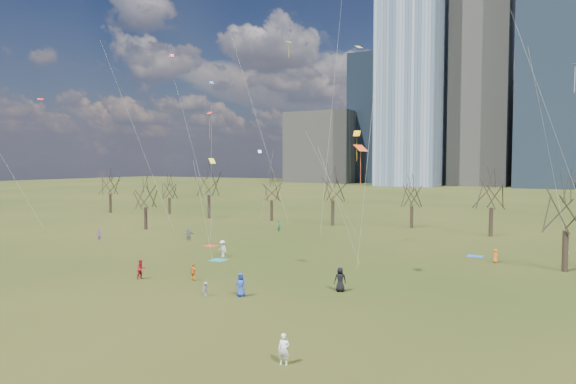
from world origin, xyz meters
The scene contains 18 objects.
ground centered at (0.00, 0.00, 0.00)m, with size 500.00×500.00×0.00m, color black.
downtown_skyline centered at (-2.43, 210.64, 39.01)m, with size 212.50×78.00×118.00m.
bare_tree_row centered at (-0.09, 37.22, 6.12)m, with size 113.04×29.80×9.50m.
blanket_teal centered at (-5.60, 7.14, 0.01)m, with size 1.60×1.50×0.03m, color teal.
blanket_navy centered at (17.49, 22.18, 0.01)m, with size 1.60×1.50×0.03m, color #2448AB.
blanket_crimson centered at (-11.80, 14.11, 0.01)m, with size 1.60×1.50×0.03m, color #AF3223.
person_0 centered at (4.54, -3.82, 0.90)m, with size 0.88×0.57×1.80m, color #233D99.
person_1 centered at (13.71, -13.70, 0.79)m, with size 0.58×0.38×1.58m, color white.
person_2 centered at (-6.33, -3.08, 0.86)m, with size 0.83×0.65×1.71m, color #A31720.
person_3 centered at (2.12, -4.98, 0.56)m, with size 0.72×0.41×1.11m, color slate.
person_4 centered at (-1.97, -1.39, 0.73)m, with size 0.85×0.36×1.46m, color orange.
person_6 centered at (10.54, 1.16, 0.96)m, with size 0.94×0.61×1.92m, color black.
person_7 centered at (-27.23, 10.70, 0.76)m, with size 0.55×0.36×1.52m, color #81468D.
person_9 centered at (-6.35, 8.94, 0.89)m, with size 1.15×0.66×1.78m, color silver.
person_11 centered at (-17.07, 16.39, 0.83)m, with size 1.54×0.49×1.66m, color slate.
person_12 centered at (19.84, 19.44, 0.70)m, with size 0.69×0.45×1.40m, color orange.
person_13 centered at (-10.67, 28.95, 0.85)m, with size 0.62×0.41×1.70m, color #186D45.
kites_airborne centered at (2.66, 14.52, 13.77)m, with size 72.74×33.21×37.02m.
Camera 1 is at (25.87, -35.67, 10.10)m, focal length 32.00 mm.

